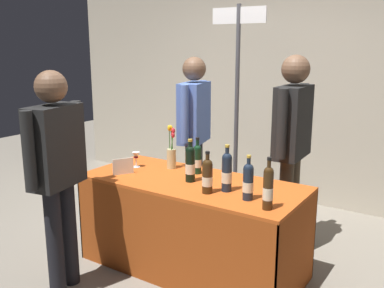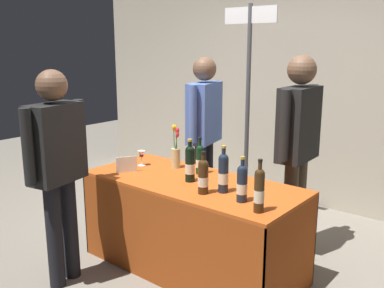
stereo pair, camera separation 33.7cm
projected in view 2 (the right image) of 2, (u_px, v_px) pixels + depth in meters
ground_plane at (192, 267)px, 3.61m from camera, size 12.00×12.00×0.00m
back_partition at (308, 77)px, 4.85m from camera, size 6.38×0.12×2.93m
tasting_table at (192, 207)px, 3.49m from camera, size 1.80×0.78×0.76m
featured_wine_bottle at (259, 190)px, 2.76m from camera, size 0.07×0.07×0.35m
display_bottle_0 at (203, 176)px, 3.11m from camera, size 0.08×0.08×0.31m
display_bottle_1 at (190, 163)px, 3.39m from camera, size 0.08×0.08×0.34m
display_bottle_2 at (223, 172)px, 3.14m from camera, size 0.08×0.08×0.35m
display_bottle_3 at (242, 183)px, 2.95m from camera, size 0.08×0.08×0.32m
display_bottle_4 at (200, 159)px, 3.60m from camera, size 0.07×0.07×0.31m
wine_glass_near_vendor at (141, 155)px, 3.85m from camera, size 0.07×0.07×0.14m
flower_vase at (176, 153)px, 3.77m from camera, size 0.08×0.08×0.38m
brochure_stand at (127, 164)px, 3.65m from camera, size 0.10×0.16×0.14m
vendor_presenter at (204, 125)px, 4.35m from camera, size 0.30×0.60×1.71m
vendor_assistant at (298, 138)px, 3.61m from camera, size 0.24×0.63×1.74m
taster_foreground_right at (57, 159)px, 3.19m from camera, size 0.29×0.58×1.65m
booth_signpost at (248, 93)px, 4.27m from camera, size 0.58×0.04×2.20m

